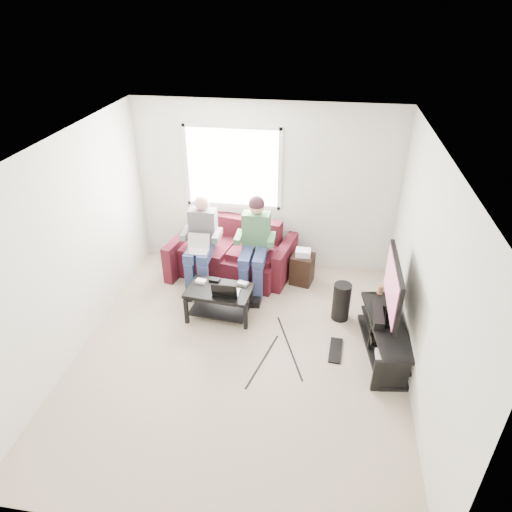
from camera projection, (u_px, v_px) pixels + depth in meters
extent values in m
plane|color=tan|center=(240.00, 353.00, 5.70)|extent=(4.50, 4.50, 0.00)
plane|color=white|center=(235.00, 149.00, 4.37)|extent=(4.50, 4.50, 0.00)
plane|color=silver|center=(265.00, 188.00, 6.95)|extent=(4.50, 0.00, 4.50)
plane|color=silver|center=(176.00, 435.00, 3.13)|extent=(4.50, 0.00, 4.50)
plane|color=silver|center=(69.00, 251.00, 5.30)|extent=(0.00, 4.50, 4.50)
plane|color=silver|center=(425.00, 280.00, 4.77)|extent=(0.00, 4.50, 4.50)
cube|color=white|center=(233.00, 167.00, 6.85)|extent=(1.40, 0.01, 1.20)
cube|color=silver|center=(233.00, 168.00, 6.85)|extent=(1.48, 0.04, 1.28)
cube|color=#43101F|center=(232.00, 263.00, 7.16)|extent=(1.64, 1.10, 0.42)
cube|color=#43101F|center=(236.00, 228.00, 7.24)|extent=(1.51, 0.51, 0.43)
cube|color=#43101F|center=(181.00, 253.00, 7.22)|extent=(0.33, 0.91, 0.60)
cube|color=#43101F|center=(285.00, 262.00, 7.00)|extent=(0.33, 0.91, 0.60)
cube|color=#43101F|center=(208.00, 247.00, 7.06)|extent=(0.83, 0.81, 0.10)
cube|color=#43101F|center=(255.00, 251.00, 6.96)|extent=(0.83, 0.81, 0.10)
cube|color=navy|center=(192.00, 253.00, 6.66)|extent=(0.16, 0.45, 0.14)
cube|color=navy|center=(205.00, 254.00, 6.63)|extent=(0.16, 0.45, 0.14)
cube|color=navy|center=(190.00, 279.00, 6.67)|extent=(0.13, 0.13, 0.52)
cube|color=navy|center=(204.00, 280.00, 6.64)|extent=(0.13, 0.13, 0.52)
cube|color=#5C5B61|center=(203.00, 226.00, 6.78)|extent=(0.40, 0.22, 0.55)
sphere|color=#D99A87|center=(202.00, 203.00, 6.61)|extent=(0.22, 0.22, 0.22)
cube|color=navy|center=(246.00, 257.00, 6.55)|extent=(0.16, 0.45, 0.14)
cube|color=navy|center=(260.00, 258.00, 6.53)|extent=(0.16, 0.45, 0.14)
cube|color=navy|center=(244.00, 283.00, 6.57)|extent=(0.13, 0.13, 0.52)
cube|color=navy|center=(258.00, 285.00, 6.54)|extent=(0.13, 0.13, 0.52)
cube|color=#4D4F4F|center=(256.00, 230.00, 6.67)|extent=(0.40, 0.22, 0.55)
sphere|color=#D99A87|center=(257.00, 207.00, 6.50)|extent=(0.22, 0.22, 0.22)
sphere|color=#30181F|center=(257.00, 204.00, 6.48)|extent=(0.23, 0.23, 0.23)
cube|color=black|center=(219.00, 291.00, 6.15)|extent=(0.92, 0.61, 0.05)
cube|color=black|center=(220.00, 309.00, 6.31)|extent=(0.83, 0.53, 0.02)
cube|color=black|center=(186.00, 311.00, 6.11)|extent=(0.05, 0.05, 0.38)
cube|color=black|center=(246.00, 317.00, 6.01)|extent=(0.05, 0.05, 0.38)
cube|color=black|center=(196.00, 291.00, 6.51)|extent=(0.05, 0.05, 0.38)
cube|color=black|center=(251.00, 296.00, 6.41)|extent=(0.05, 0.05, 0.38)
cube|color=silver|center=(201.00, 281.00, 6.27)|extent=(0.16, 0.12, 0.04)
cube|color=black|center=(215.00, 280.00, 6.29)|extent=(0.15, 0.11, 0.04)
cube|color=gray|center=(243.00, 284.00, 6.22)|extent=(0.16, 0.12, 0.04)
cube|color=black|center=(388.00, 325.00, 5.51)|extent=(0.58, 1.38, 0.04)
cube|color=black|center=(385.00, 338.00, 5.61)|extent=(0.53, 1.31, 0.03)
cube|color=black|center=(383.00, 349.00, 5.71)|extent=(0.58, 1.38, 0.06)
cube|color=black|center=(390.00, 376.00, 5.06)|extent=(0.40, 0.10, 0.44)
cube|color=black|center=(381.00, 306.00, 6.16)|extent=(0.40, 0.10, 0.44)
cube|color=black|center=(388.00, 317.00, 5.57)|extent=(0.12, 0.40, 0.04)
cube|color=black|center=(388.00, 312.00, 5.53)|extent=(0.06, 0.06, 0.12)
cube|color=black|center=(393.00, 286.00, 5.33)|extent=(0.05, 1.10, 0.65)
cube|color=#DA3382|center=(391.00, 286.00, 5.34)|extent=(0.01, 1.01, 0.58)
cube|color=black|center=(378.00, 314.00, 5.57)|extent=(0.12, 0.50, 0.10)
cylinder|color=#B2754C|center=(380.00, 290.00, 6.01)|extent=(0.08, 0.08, 0.12)
cube|color=silver|center=(389.00, 357.00, 5.25)|extent=(0.30, 0.22, 0.06)
cube|color=gray|center=(384.00, 319.00, 5.84)|extent=(0.34, 0.26, 0.08)
cube|color=black|center=(386.00, 337.00, 5.54)|extent=(0.38, 0.30, 0.07)
cylinder|color=black|center=(341.00, 302.00, 6.17)|extent=(0.24, 0.24, 0.54)
cube|color=black|center=(336.00, 350.00, 5.72)|extent=(0.19, 0.47, 0.03)
cube|color=black|center=(302.00, 269.00, 6.95)|extent=(0.32, 0.32, 0.47)
cube|color=silver|center=(303.00, 253.00, 6.80)|extent=(0.22, 0.18, 0.10)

